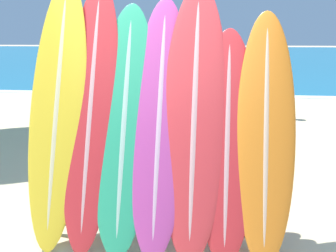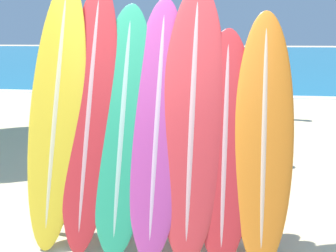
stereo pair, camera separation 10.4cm
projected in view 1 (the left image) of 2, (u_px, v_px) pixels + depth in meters
ocean_water at (215, 55)px, 41.36m from camera, size 120.00×60.00×0.01m
surfboard_rack at (157, 192)px, 3.67m from camera, size 2.25×0.04×0.93m
surfboard_slot_0 at (58, 110)px, 3.71m from camera, size 0.54×0.95×2.50m
surfboard_slot_1 at (91, 112)px, 3.68m from camera, size 0.52×1.00×2.47m
surfboard_slot_2 at (124, 125)px, 3.63m from camera, size 0.57×0.95×2.25m
surfboard_slot_3 at (159, 123)px, 3.58m from camera, size 0.53×1.00×2.30m
surfboard_slot_4 at (194, 117)px, 3.54m from camera, size 0.59×0.99×2.43m
surfboard_slot_5 at (227, 142)px, 3.48m from camera, size 0.51×0.80×2.01m
surfboard_slot_6 at (266, 135)px, 3.44m from camera, size 0.51×0.84×2.17m
person_near_water at (245, 105)px, 5.97m from camera, size 0.28×0.24×1.65m
person_mid_beach at (174, 76)px, 9.99m from camera, size 0.23×0.28×1.69m
person_far_left at (250, 84)px, 8.00m from camera, size 0.24×0.29×1.77m
person_far_right at (275, 80)px, 9.21m from camera, size 0.29×0.23×1.69m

